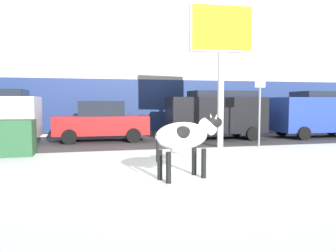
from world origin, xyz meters
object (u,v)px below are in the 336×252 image
at_px(car_red_sedan, 102,121).
at_px(street_sign, 260,105).
at_px(cow_holstein, 184,137).
at_px(billboard, 221,37).
at_px(car_black_van, 216,113).
at_px(pedestrian_near_billboard, 162,118).
at_px(car_blue_van, 320,113).
at_px(pedestrian_by_cars, 231,117).
at_px(dumpster, 8,138).

height_order(car_red_sedan, street_sign, street_sign).
bearing_deg(cow_holstein, billboard, 59.00).
bearing_deg(car_black_van, car_red_sedan, 175.52).
distance_m(billboard, car_red_sedan, 6.47).
bearing_deg(car_red_sedan, street_sign, -28.50).
bearing_deg(street_sign, pedestrian_near_billboard, 114.10).
xyz_separation_m(car_blue_van, pedestrian_near_billboard, (-7.38, 3.55, -0.36)).
relative_size(car_black_van, pedestrian_by_cars, 2.68).
bearing_deg(pedestrian_by_cars, cow_holstein, -119.34).
distance_m(car_red_sedan, street_sign, 6.99).
xyz_separation_m(car_red_sedan, dumpster, (-3.22, -3.35, -0.31)).
bearing_deg(dumpster, street_sign, 0.17).
bearing_deg(car_red_sedan, billboard, -34.96).
bearing_deg(car_black_van, dumpster, -161.27).
height_order(billboard, car_blue_van, billboard).
relative_size(cow_holstein, street_sign, 0.68).
bearing_deg(dumpster, cow_holstein, -43.24).
bearing_deg(pedestrian_near_billboard, dumpster, -137.92).
distance_m(billboard, pedestrian_by_cars, 7.43).
height_order(cow_holstein, car_blue_van, car_blue_van).
bearing_deg(car_red_sedan, pedestrian_near_billboard, 37.82).
relative_size(car_black_van, street_sign, 1.65).
distance_m(car_blue_van, street_sign, 5.31).
bearing_deg(car_blue_van, cow_holstein, -142.48).
relative_size(car_red_sedan, pedestrian_by_cars, 2.45).
xyz_separation_m(billboard, car_black_van, (0.89, 2.73, -3.07)).
distance_m(car_blue_van, pedestrian_by_cars, 4.80).
xyz_separation_m(cow_holstein, car_red_sedan, (-1.64, 7.92, -0.09)).
height_order(billboard, pedestrian_near_billboard, billboard).
height_order(car_black_van, street_sign, street_sign).
xyz_separation_m(pedestrian_by_cars, dumpster, (-10.82, -6.01, -0.28)).
xyz_separation_m(pedestrian_by_cars, street_sign, (-1.49, -5.98, 0.79)).
bearing_deg(billboard, pedestrian_near_billboard, 100.48).
distance_m(billboard, pedestrian_near_billboard, 6.84).
height_order(car_black_van, pedestrian_near_billboard, car_black_van).
height_order(car_red_sedan, dumpster, car_red_sedan).
relative_size(pedestrian_near_billboard, street_sign, 0.61).
relative_size(pedestrian_by_cars, dumpster, 1.02).
relative_size(cow_holstein, billboard, 0.35).
height_order(dumpster, street_sign, street_sign).
xyz_separation_m(dumpster, street_sign, (9.33, 0.03, 1.07)).
bearing_deg(car_red_sedan, pedestrian_by_cars, 19.33).
height_order(cow_holstein, billboard, billboard).
distance_m(cow_holstein, street_sign, 6.45).
bearing_deg(car_blue_van, pedestrian_by_cars, 132.13).
distance_m(car_red_sedan, pedestrian_by_cars, 8.05).
relative_size(cow_holstein, car_red_sedan, 0.45).
xyz_separation_m(billboard, street_sign, (1.60, -0.16, -2.64)).
bearing_deg(car_black_van, billboard, -107.99).
bearing_deg(car_red_sedan, car_blue_van, -4.69).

